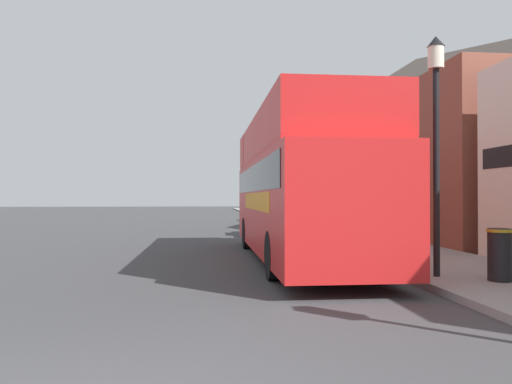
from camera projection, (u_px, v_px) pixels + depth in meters
name	position (u px, v px, depth m)	size (l,w,h in m)	color
ground_plane	(184.00, 233.00, 24.59)	(144.00, 144.00, 0.00)	#3D3D3F
sidewalk	(338.00, 235.00, 22.31)	(3.45, 108.00, 0.14)	gray
brick_terrace_rear	(416.00, 145.00, 25.21)	(6.00, 20.22, 8.77)	brown
tour_bus	(297.00, 196.00, 13.93)	(2.56, 10.97, 3.92)	red
parked_car_ahead_of_bus	(271.00, 220.00, 22.95)	(1.92, 4.05, 1.50)	silver
lamp_post_nearest	(436.00, 111.00, 10.21)	(0.35, 0.35, 4.93)	black
lamp_post_second	(335.00, 157.00, 18.31)	(0.35, 0.35, 4.46)	black
litter_bin	(500.00, 253.00, 9.61)	(0.48, 0.48, 1.01)	black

